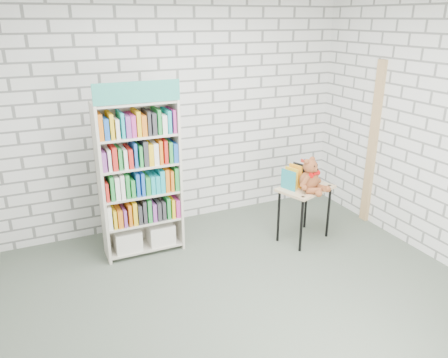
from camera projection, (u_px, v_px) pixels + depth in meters
name	position (u px, v px, depth m)	size (l,w,h in m)	color
ground	(251.00, 298.00, 4.25)	(4.50, 4.50, 0.00)	#4C5749
room_shell	(255.00, 118.00, 3.63)	(4.52, 4.02, 2.81)	silver
bookshelf	(140.00, 178.00, 4.83)	(0.88, 0.34, 1.98)	beige
display_table	(305.00, 195.00, 5.20)	(0.74, 0.62, 0.68)	tan
table_books	(299.00, 175.00, 5.19)	(0.48, 0.33, 0.26)	teal
teddy_bear	(311.00, 178.00, 5.01)	(0.37, 0.36, 0.40)	maroon
door_trim	(373.00, 144.00, 5.56)	(0.05, 0.12, 2.10)	tan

